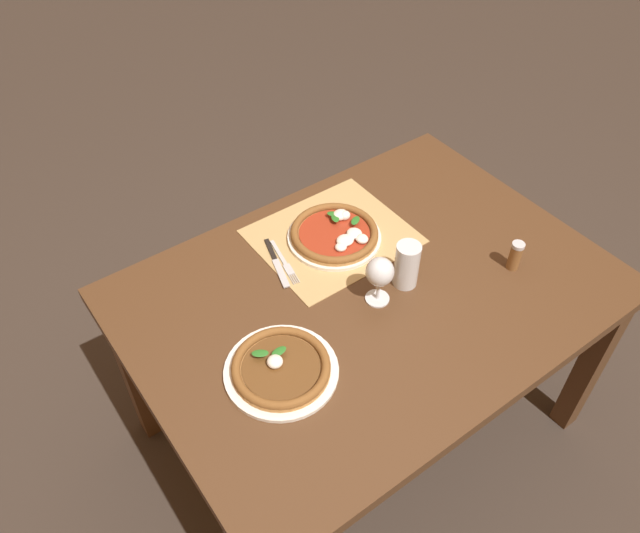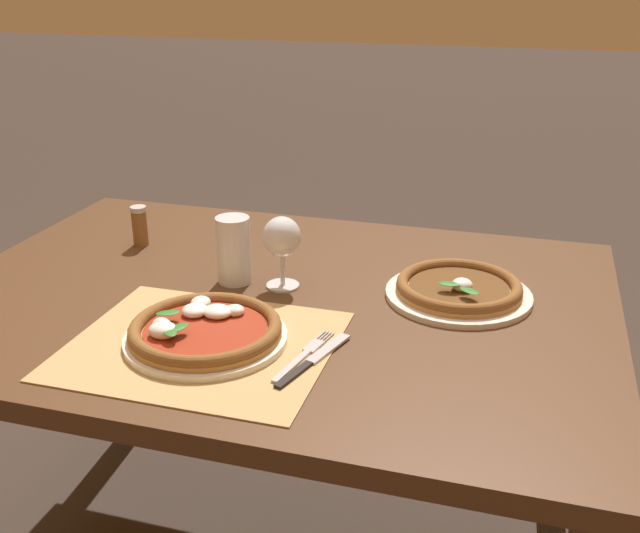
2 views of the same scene
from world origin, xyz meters
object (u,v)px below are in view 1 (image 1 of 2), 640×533
Objects in this scene: fork at (284,262)px; knife at (276,263)px; wine_glass at (380,273)px; pizza_near at (335,234)px; pint_glass at (407,266)px; pizza_far at (281,368)px; pepper_shaker at (515,256)px.

knife is at bearing -27.33° from fork.
fork is at bearing -64.16° from wine_glass.
fork is at bearing -1.75° from pizza_near.
pint_glass is at bearing -177.89° from wine_glass.
pizza_far is 1.41× the size of knife.
wine_glass is (-0.36, -0.05, 0.09)m from pizza_far.
pizza_far is 0.40m from knife.
pizza_near is at bearing -49.18° from pepper_shaker.
fork is 0.69m from pepper_shaker.
pizza_near is 0.53m from pizza_far.
pizza_far is at bearing -6.60° from pepper_shaker.
pizza_far is 3.07× the size of pepper_shaker.
pizza_near is at bearing 178.25° from fork.
fork is at bearing -124.74° from pizza_far.
pizza_near is at bearing -78.93° from pint_glass.
fork is 0.94× the size of knife.
pizza_near is 1.40× the size of knife.
pepper_shaker is (-0.30, 0.14, -0.02)m from pint_glass.
pepper_shaker is at bearing 154.73° from pint_glass.
knife is at bearing -47.36° from pint_glass.
wine_glass is 1.07× the size of pint_glass.
pepper_shaker is at bearing 142.87° from knife.
pizza_near is 3.04× the size of pepper_shaker.
pint_glass is (-0.05, 0.27, 0.05)m from pizza_near.
wine_glass is at bearing -18.75° from pepper_shaker.
pizza_far is 0.38m from wine_glass.
pepper_shaker is at bearing 142.54° from fork.
pepper_shaker reaches higher than pizza_near.
pizza_far is at bearing 37.72° from pizza_near.
pizza_far reaches higher than fork.
wine_glass reaches higher than pepper_shaker.
wine_glass is (0.05, 0.27, 0.08)m from pizza_near.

